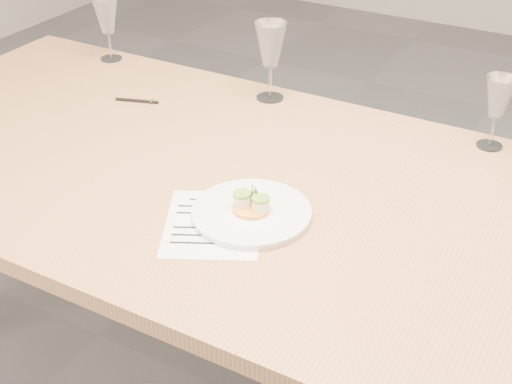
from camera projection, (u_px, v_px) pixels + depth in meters
The scene contains 7 objects.
dining_table at pixel (289, 216), 1.65m from camera, with size 2.40×1.00×0.75m.
dinner_plate at pixel (252, 212), 1.52m from camera, with size 0.26×0.26×0.07m.
recipe_sheet at pixel (212, 223), 1.50m from camera, with size 0.29×0.32×0.00m.
ballpoint_pen at pixel (137, 101), 2.01m from camera, with size 0.12×0.05×0.01m.
wine_glass_0 at pixel (106, 17), 2.22m from camera, with size 0.08×0.08×0.20m.
wine_glass_1 at pixel (271, 46), 1.95m from camera, with size 0.09×0.09×0.22m.
wine_glass_2 at pixel (499, 99), 1.72m from camera, with size 0.07×0.07×0.19m.
Camera 1 is at (0.60, -1.23, 1.60)m, focal length 50.00 mm.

